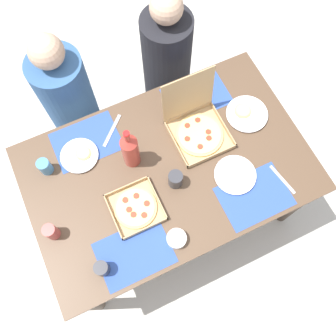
% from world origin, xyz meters
% --- Properties ---
extents(ground_plane, '(6.00, 6.00, 0.00)m').
position_xyz_m(ground_plane, '(0.00, 0.00, 0.00)').
color(ground_plane, beige).
extents(dining_table, '(1.51, 0.97, 0.76)m').
position_xyz_m(dining_table, '(0.00, 0.00, 0.65)').
color(dining_table, '#3F3328').
rests_on(dining_table, ground_plane).
extents(placemat_near_left, '(0.36, 0.26, 0.00)m').
position_xyz_m(placemat_near_left, '(-0.34, -0.33, 0.76)').
color(placemat_near_left, '#2D4C9E').
rests_on(placemat_near_left, dining_table).
extents(placemat_near_right, '(0.36, 0.26, 0.00)m').
position_xyz_m(placemat_near_right, '(0.34, -0.33, 0.76)').
color(placemat_near_right, '#2D4C9E').
rests_on(placemat_near_right, dining_table).
extents(placemat_far_left, '(0.36, 0.26, 0.00)m').
position_xyz_m(placemat_far_left, '(-0.34, 0.33, 0.76)').
color(placemat_far_left, '#2D4C9E').
rests_on(placemat_far_left, dining_table).
extents(placemat_far_right, '(0.36, 0.26, 0.00)m').
position_xyz_m(placemat_far_right, '(0.34, 0.33, 0.76)').
color(placemat_far_right, '#2D4C9E').
rests_on(placemat_far_right, dining_table).
extents(pizza_box_corner_left, '(0.25, 0.25, 0.04)m').
position_xyz_m(pizza_box_corner_left, '(-0.24, -0.13, 0.77)').
color(pizza_box_corner_left, tan).
rests_on(pizza_box_corner_left, dining_table).
extents(pizza_box_corner_right, '(0.30, 0.33, 0.33)m').
position_xyz_m(pizza_box_corner_right, '(0.24, 0.14, 0.81)').
color(pizza_box_corner_right, tan).
rests_on(pizza_box_corner_right, dining_table).
extents(plate_middle, '(0.24, 0.24, 0.03)m').
position_xyz_m(plate_middle, '(0.54, 0.10, 0.77)').
color(plate_middle, white).
rests_on(plate_middle, dining_table).
extents(plate_far_right, '(0.22, 0.22, 0.02)m').
position_xyz_m(plate_far_right, '(0.30, -0.19, 0.76)').
color(plate_far_right, white).
rests_on(plate_far_right, dining_table).
extents(plate_far_left, '(0.21, 0.21, 0.03)m').
position_xyz_m(plate_far_left, '(-0.40, 0.26, 0.77)').
color(plate_far_left, white).
rests_on(plate_far_left, dining_table).
extents(soda_bottle, '(0.09, 0.09, 0.32)m').
position_xyz_m(soda_bottle, '(-0.15, 0.13, 0.89)').
color(soda_bottle, '#B2382D').
rests_on(soda_bottle, dining_table).
extents(cup_clear_left, '(0.07, 0.07, 0.09)m').
position_xyz_m(cup_clear_left, '(-0.59, 0.27, 0.80)').
color(cup_clear_left, teal).
rests_on(cup_clear_left, dining_table).
extents(cup_red, '(0.07, 0.07, 0.09)m').
position_xyz_m(cup_red, '(-0.51, -0.34, 0.80)').
color(cup_red, '#333338').
rests_on(cup_red, dining_table).
extents(cup_dark, '(0.08, 0.08, 0.10)m').
position_xyz_m(cup_dark, '(0.00, -0.09, 0.81)').
color(cup_dark, '#333338').
rests_on(cup_dark, dining_table).
extents(cup_clear_right, '(0.06, 0.06, 0.11)m').
position_xyz_m(cup_clear_right, '(-0.67, -0.08, 0.81)').
color(cup_clear_right, '#BF4742').
rests_on(cup_clear_right, dining_table).
extents(condiment_bowl, '(0.10, 0.10, 0.04)m').
position_xyz_m(condiment_bowl, '(-0.12, -0.36, 0.78)').
color(condiment_bowl, white).
rests_on(condiment_bowl, dining_table).
extents(fork_by_far_right, '(0.05, 0.19, 0.00)m').
position_xyz_m(fork_by_far_right, '(0.52, -0.32, 0.76)').
color(fork_by_far_right, '#B7B7BC').
rests_on(fork_by_far_right, dining_table).
extents(knife_by_near_right, '(0.16, 0.16, 0.00)m').
position_xyz_m(knife_by_near_right, '(-0.19, 0.33, 0.76)').
color(knife_by_near_right, '#B7B7BC').
rests_on(knife_by_near_right, dining_table).
extents(diner_left_seat, '(0.32, 0.32, 1.15)m').
position_xyz_m(diner_left_seat, '(-0.34, 0.74, 0.51)').
color(diner_left_seat, '#33598C').
rests_on(diner_left_seat, ground_plane).
extents(diner_right_seat, '(0.32, 0.32, 1.15)m').
position_xyz_m(diner_right_seat, '(0.34, 0.74, 0.51)').
color(diner_right_seat, black).
rests_on(diner_right_seat, ground_plane).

